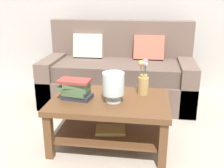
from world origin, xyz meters
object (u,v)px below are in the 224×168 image
(couch, at_px, (118,75))
(book_stack_main, at_px, (76,89))
(coffee_table, at_px, (110,112))
(flower_pitcher, at_px, (143,80))
(glass_hurricane_vase, at_px, (113,84))

(couch, xyz_separation_m, book_stack_main, (-0.26, -1.19, 0.20))
(book_stack_main, bearing_deg, coffee_table, 5.61)
(couch, bearing_deg, flower_pitcher, -69.81)
(glass_hurricane_vase, bearing_deg, flower_pitcher, 41.12)
(coffee_table, relative_size, glass_hurricane_vase, 4.02)
(coffee_table, bearing_deg, flower_pitcher, 30.87)
(book_stack_main, bearing_deg, glass_hurricane_vase, -2.70)
(couch, xyz_separation_m, glass_hurricane_vase, (0.10, -1.20, 0.27))
(coffee_table, xyz_separation_m, flower_pitcher, (0.30, 0.18, 0.27))
(couch, bearing_deg, glass_hurricane_vase, -85.44)
(glass_hurricane_vase, height_order, flower_pitcher, flower_pitcher)
(book_stack_main, relative_size, flower_pitcher, 0.93)
(couch, relative_size, book_stack_main, 6.00)
(coffee_table, bearing_deg, couch, 92.74)
(book_stack_main, xyz_separation_m, glass_hurricane_vase, (0.36, -0.02, 0.07))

